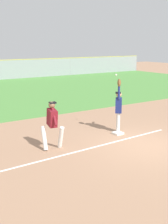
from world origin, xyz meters
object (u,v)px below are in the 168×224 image
Objects in this scene: fielder at (119,106)px; runner at (52,122)px; baseball at (116,75)px; parked_car_blue at (18,69)px; parked_car_black at (71,67)px; first_base at (118,133)px.

fielder reaches higher than runner.
baseball reaches higher than parked_car_blue.
runner is at bearing -114.00° from parked_car_blue.
fielder is 3.31m from runner.
parked_car_black is at bearing 63.00° from baseball.
fielder reaches higher than parked_car_black.
runner is 3.75m from baseball.
parked_car_blue is 7.18m from parked_car_black.
baseball is at bearing 20.16° from runner.
parked_car_black is (12.28, 24.21, -0.45)m from fielder.
first_base is 1.12m from fielder.
parked_car_black reaches higher than first_base.
baseball is at bearing -121.79° from parked_car_black.
parked_car_blue is at bearing -61.15° from fielder.
first_base is at bearing -121.84° from parked_car_black.
parked_car_blue is (4.97, 23.84, -1.70)m from baseball.
parked_car_black is (12.48, 24.44, 0.63)m from first_base.
first_base is at bearing 89.00° from fielder.
parked_car_blue is (5.09, 24.20, -0.45)m from fielder.
baseball is at bearing -68.03° from fielder.
first_base is 27.45m from parked_car_black.
fielder is 30.81× the size of baseball.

